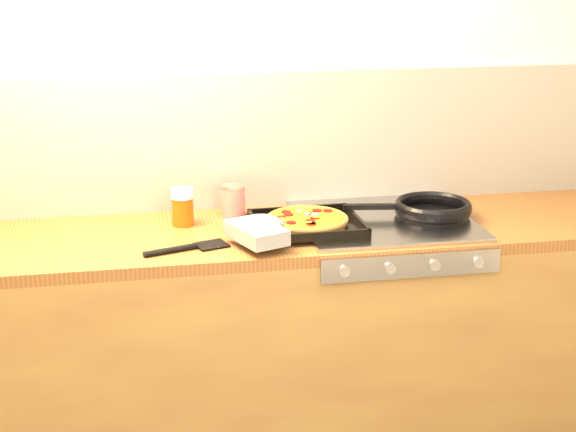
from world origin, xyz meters
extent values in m
plane|color=beige|center=(0.00, 1.40, 1.25)|extent=(3.20, 0.00, 3.20)
cube|color=white|center=(0.00, 1.39, 1.15)|extent=(3.20, 0.02, 0.50)
cube|color=olive|center=(0.00, 1.10, 0.43)|extent=(3.20, 0.60, 0.86)
cube|color=brown|center=(0.00, 1.10, 0.88)|extent=(3.20, 0.60, 0.04)
cube|color=#9C9CA1|center=(0.45, 0.80, 0.85)|extent=(0.60, 0.03, 0.08)
cylinder|color=#A5A5AA|center=(0.23, 0.78, 0.85)|extent=(0.04, 0.02, 0.04)
cylinder|color=#A5A5AA|center=(0.38, 0.78, 0.85)|extent=(0.04, 0.02, 0.04)
cylinder|color=#A5A5AA|center=(0.53, 0.78, 0.85)|extent=(0.04, 0.02, 0.04)
cylinder|color=#A5A5AA|center=(0.67, 0.78, 0.85)|extent=(0.04, 0.02, 0.04)
cube|color=#9C9CA1|center=(0.45, 1.10, 0.91)|extent=(0.60, 0.56, 0.02)
cube|color=black|center=(0.16, 1.05, 0.92)|extent=(0.37, 0.32, 0.01)
cube|color=black|center=(0.16, 1.20, 0.94)|extent=(0.36, 0.02, 0.02)
cube|color=black|center=(0.16, 0.90, 0.94)|extent=(0.36, 0.02, 0.02)
cube|color=black|center=(0.34, 1.06, 0.94)|extent=(0.02, 0.32, 0.02)
cube|color=black|center=(-0.01, 1.05, 0.94)|extent=(0.02, 0.32, 0.02)
cylinder|color=#A3762F|center=(0.16, 1.05, 0.93)|extent=(0.28, 0.28, 0.02)
torus|color=#A3762F|center=(0.16, 1.05, 0.94)|extent=(0.29, 0.29, 0.02)
cylinder|color=orange|center=(0.16, 1.05, 0.95)|extent=(0.24, 0.24, 0.01)
cylinder|color=maroon|center=(0.19, 1.04, 0.95)|extent=(0.03, 0.03, 0.00)
cylinder|color=maroon|center=(0.10, 1.12, 0.95)|extent=(0.03, 0.03, 0.00)
cylinder|color=maroon|center=(0.16, 0.97, 0.95)|extent=(0.03, 0.03, 0.00)
cylinder|color=maroon|center=(0.07, 1.06, 0.95)|extent=(0.03, 0.03, 0.00)
cylinder|color=maroon|center=(0.21, 1.12, 0.95)|extent=(0.03, 0.03, 0.00)
cylinder|color=maroon|center=(0.17, 1.09, 0.95)|extent=(0.03, 0.03, 0.00)
cylinder|color=maroon|center=(0.10, 1.00, 0.95)|extent=(0.03, 0.03, 0.00)
cylinder|color=maroon|center=(0.25, 1.11, 0.95)|extent=(0.03, 0.03, 0.00)
cylinder|color=maroon|center=(0.16, 0.97, 0.95)|extent=(0.03, 0.03, 0.00)
cylinder|color=maroon|center=(0.16, 1.01, 0.95)|extent=(0.03, 0.03, 0.00)
cylinder|color=maroon|center=(0.10, 1.09, 0.95)|extent=(0.03, 0.03, 0.00)
ellipsoid|color=orange|center=(0.09, 1.04, 0.95)|extent=(0.03, 0.02, 0.01)
ellipsoid|color=orange|center=(0.07, 1.04, 0.95)|extent=(0.03, 0.02, 0.01)
ellipsoid|color=orange|center=(0.15, 1.10, 0.95)|extent=(0.03, 0.02, 0.01)
ellipsoid|color=orange|center=(0.15, 1.13, 0.95)|extent=(0.03, 0.02, 0.01)
ellipsoid|color=orange|center=(0.15, 0.99, 0.95)|extent=(0.03, 0.02, 0.01)
ellipsoid|color=orange|center=(0.19, 1.04, 0.95)|extent=(0.03, 0.02, 0.01)
ellipsoid|color=orange|center=(0.18, 1.05, 0.95)|extent=(0.03, 0.02, 0.01)
ellipsoid|color=orange|center=(0.09, 1.03, 0.95)|extent=(0.03, 0.02, 0.01)
ellipsoid|color=orange|center=(0.16, 1.12, 0.95)|extent=(0.03, 0.02, 0.01)
ellipsoid|color=silver|center=(0.15, 1.12, 0.95)|extent=(0.03, 0.03, 0.01)
ellipsoid|color=silver|center=(0.17, 1.09, 0.95)|extent=(0.03, 0.03, 0.01)
ellipsoid|color=silver|center=(0.19, 1.07, 0.95)|extent=(0.03, 0.03, 0.01)
cube|color=black|center=(-0.03, 0.92, 0.95)|extent=(0.20, 0.25, 0.05)
ellipsoid|color=black|center=(0.00, 1.02, 0.95)|extent=(0.13, 0.13, 0.05)
cylinder|color=black|center=(0.03, 0.95, 0.95)|extent=(0.08, 0.10, 0.05)
cylinder|color=black|center=(0.63, 1.10, 0.92)|extent=(0.29, 0.29, 0.01)
torus|color=black|center=(0.63, 1.10, 0.95)|extent=(0.32, 0.32, 0.03)
cube|color=black|center=(0.41, 1.13, 0.95)|extent=(0.20, 0.06, 0.02)
cylinder|color=maroon|center=(-0.07, 1.25, 0.96)|extent=(0.10, 0.10, 0.11)
cylinder|color=#B2B2B7|center=(-0.07, 1.25, 1.02)|extent=(0.10, 0.10, 0.01)
cylinder|color=#B2B2B7|center=(-0.07, 1.25, 0.90)|extent=(0.10, 0.10, 0.01)
cylinder|color=#C5450B|center=(-0.25, 1.20, 0.95)|extent=(0.08, 0.08, 0.10)
cylinder|color=silver|center=(-0.25, 1.20, 1.02)|extent=(0.09, 0.09, 0.03)
cylinder|color=#996D40|center=(0.04, 1.28, 0.91)|extent=(0.26, 0.07, 0.02)
ellipsoid|color=#996D40|center=(0.18, 1.31, 0.91)|extent=(0.06, 0.05, 0.02)
cube|color=black|center=(-0.18, 0.96, 0.90)|extent=(0.12, 0.11, 0.01)
cylinder|color=black|center=(-0.31, 0.92, 0.91)|extent=(0.18, 0.08, 0.02)
camera|label=1|loc=(-0.44, -1.74, 1.84)|focal=55.00mm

